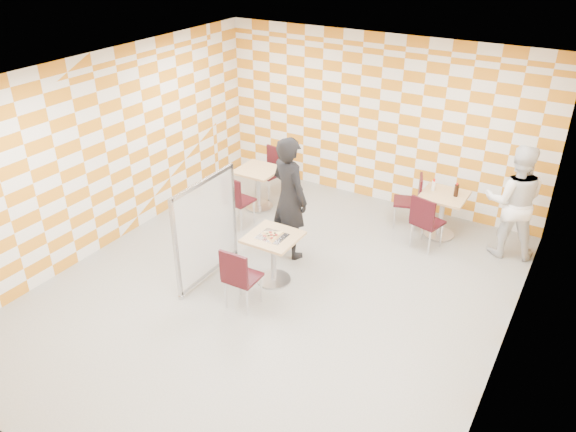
{
  "coord_description": "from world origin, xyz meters",
  "views": [
    {
      "loc": [
        3.45,
        -5.47,
        4.7
      ],
      "look_at": [
        0.1,
        0.2,
        1.15
      ],
      "focal_mm": 35.0,
      "sensor_mm": 36.0,
      "label": 1
    }
  ],
  "objects_px": {
    "man_dark": "(289,198)",
    "chair_second_front": "(425,219)",
    "chair_main_front": "(239,275)",
    "chair_second_side": "(413,197)",
    "second_table": "(442,208)",
    "chair_empty_near": "(235,198)",
    "empty_table": "(258,182)",
    "partition": "(206,229)",
    "chair_empty_far": "(272,168)",
    "main_table": "(273,250)",
    "man_white": "(514,201)",
    "soda_bottle": "(456,190)",
    "sport_bottle": "(434,185)"
  },
  "relations": [
    {
      "from": "chair_second_side",
      "to": "soda_bottle",
      "type": "height_order",
      "value": "soda_bottle"
    },
    {
      "from": "chair_main_front",
      "to": "chair_second_side",
      "type": "height_order",
      "value": "same"
    },
    {
      "from": "empty_table",
      "to": "man_white",
      "type": "xyz_separation_m",
      "value": [
        4.17,
        0.66,
        0.39
      ]
    },
    {
      "from": "second_table",
      "to": "chair_second_side",
      "type": "bearing_deg",
      "value": 173.83
    },
    {
      "from": "partition",
      "to": "man_dark",
      "type": "xyz_separation_m",
      "value": [
        0.68,
        1.15,
        0.17
      ]
    },
    {
      "from": "second_table",
      "to": "sport_bottle",
      "type": "xyz_separation_m",
      "value": [
        -0.21,
        0.06,
        0.33
      ]
    },
    {
      "from": "chair_second_front",
      "to": "chair_empty_far",
      "type": "xyz_separation_m",
      "value": [
        -3.1,
        0.48,
        0.0
      ]
    },
    {
      "from": "chair_second_side",
      "to": "soda_bottle",
      "type": "distance_m",
      "value": 0.76
    },
    {
      "from": "second_table",
      "to": "chair_empty_far",
      "type": "distance_m",
      "value": 3.2
    },
    {
      "from": "chair_second_side",
      "to": "partition",
      "type": "relative_size",
      "value": 0.6
    },
    {
      "from": "chair_main_front",
      "to": "main_table",
      "type": "bearing_deg",
      "value": 87.04
    },
    {
      "from": "chair_main_front",
      "to": "chair_empty_near",
      "type": "xyz_separation_m",
      "value": [
        -1.35,
        1.84,
        0.0
      ]
    },
    {
      "from": "chair_main_front",
      "to": "chair_second_side",
      "type": "xyz_separation_m",
      "value": [
        1.18,
        3.36,
        0.0
      ]
    },
    {
      "from": "chair_second_front",
      "to": "man_dark",
      "type": "bearing_deg",
      "value": -146.72
    },
    {
      "from": "main_table",
      "to": "man_white",
      "type": "bearing_deg",
      "value": 42.6
    },
    {
      "from": "chair_second_side",
      "to": "chair_empty_near",
      "type": "relative_size",
      "value": 1.0
    },
    {
      "from": "chair_empty_near",
      "to": "main_table",
      "type": "bearing_deg",
      "value": -37.02
    },
    {
      "from": "chair_empty_far",
      "to": "chair_empty_near",
      "type": "bearing_deg",
      "value": -84.11
    },
    {
      "from": "main_table",
      "to": "second_table",
      "type": "xyz_separation_m",
      "value": [
        1.67,
        2.51,
        0.0
      ]
    },
    {
      "from": "chair_second_front",
      "to": "chair_empty_near",
      "type": "xyz_separation_m",
      "value": [
        -2.96,
        -0.88,
        0.0
      ]
    },
    {
      "from": "second_table",
      "to": "chair_second_side",
      "type": "distance_m",
      "value": 0.53
    },
    {
      "from": "man_dark",
      "to": "chair_second_front",
      "type": "bearing_deg",
      "value": -125.17
    },
    {
      "from": "chair_empty_far",
      "to": "man_white",
      "type": "relative_size",
      "value": 0.51
    },
    {
      "from": "chair_main_front",
      "to": "partition",
      "type": "distance_m",
      "value": 0.96
    },
    {
      "from": "partition",
      "to": "chair_main_front",
      "type": "bearing_deg",
      "value": -26.4
    },
    {
      "from": "empty_table",
      "to": "man_white",
      "type": "bearing_deg",
      "value": 8.97
    },
    {
      "from": "partition",
      "to": "sport_bottle",
      "type": "xyz_separation_m",
      "value": [
        2.34,
        2.94,
        0.05
      ]
    },
    {
      "from": "chair_empty_near",
      "to": "partition",
      "type": "height_order",
      "value": "partition"
    },
    {
      "from": "chair_second_side",
      "to": "man_white",
      "type": "bearing_deg",
      "value": -2.63
    },
    {
      "from": "chair_main_front",
      "to": "chair_empty_near",
      "type": "bearing_deg",
      "value": 126.3
    },
    {
      "from": "man_dark",
      "to": "sport_bottle",
      "type": "bearing_deg",
      "value": -111.21
    },
    {
      "from": "soda_bottle",
      "to": "chair_second_side",
      "type": "bearing_deg",
      "value": 177.43
    },
    {
      "from": "empty_table",
      "to": "partition",
      "type": "bearing_deg",
      "value": -75.24
    },
    {
      "from": "empty_table",
      "to": "chair_main_front",
      "type": "height_order",
      "value": "chair_main_front"
    },
    {
      "from": "chair_second_side",
      "to": "chair_empty_far",
      "type": "distance_m",
      "value": 2.68
    },
    {
      "from": "soda_bottle",
      "to": "sport_bottle",
      "type": "bearing_deg",
      "value": 175.12
    },
    {
      "from": "chair_empty_near",
      "to": "chair_empty_far",
      "type": "height_order",
      "value": "same"
    },
    {
      "from": "chair_empty_far",
      "to": "partition",
      "type": "bearing_deg",
      "value": -76.68
    },
    {
      "from": "main_table",
      "to": "sport_bottle",
      "type": "xyz_separation_m",
      "value": [
        1.46,
        2.57,
        0.33
      ]
    },
    {
      "from": "chair_main_front",
      "to": "soda_bottle",
      "type": "bearing_deg",
      "value": 60.49
    },
    {
      "from": "empty_table",
      "to": "partition",
      "type": "xyz_separation_m",
      "value": [
        0.58,
        -2.21,
        0.28
      ]
    },
    {
      "from": "chair_empty_far",
      "to": "man_dark",
      "type": "distance_m",
      "value": 2.16
    },
    {
      "from": "chair_empty_near",
      "to": "man_white",
      "type": "relative_size",
      "value": 0.51
    },
    {
      "from": "chair_empty_near",
      "to": "man_white",
      "type": "distance_m",
      "value": 4.36
    },
    {
      "from": "second_table",
      "to": "chair_empty_far",
      "type": "relative_size",
      "value": 0.81
    },
    {
      "from": "empty_table",
      "to": "chair_empty_far",
      "type": "xyz_separation_m",
      "value": [
        -0.08,
        0.58,
        0.04
      ]
    },
    {
      "from": "man_white",
      "to": "chair_empty_far",
      "type": "bearing_deg",
      "value": -14.04
    },
    {
      "from": "second_table",
      "to": "soda_bottle",
      "type": "bearing_deg",
      "value": 8.49
    },
    {
      "from": "partition",
      "to": "man_dark",
      "type": "bearing_deg",
      "value": 59.43
    },
    {
      "from": "empty_table",
      "to": "chair_second_side",
      "type": "bearing_deg",
      "value": 15.68
    }
  ]
}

